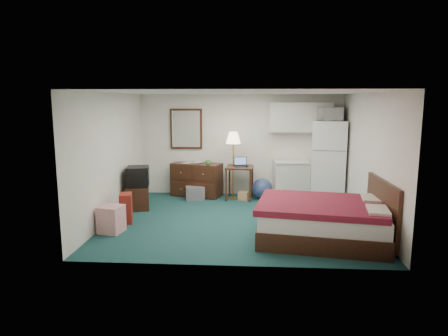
# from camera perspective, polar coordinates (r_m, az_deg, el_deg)

# --- Properties ---
(floor) EXTENTS (5.00, 4.50, 0.01)m
(floor) POSITION_cam_1_polar(r_m,az_deg,el_deg) (8.02, 1.85, -7.40)
(floor) COLOR #0C3638
(floor) RESTS_ON ground
(ceiling) EXTENTS (5.00, 4.50, 0.01)m
(ceiling) POSITION_cam_1_polar(r_m,az_deg,el_deg) (7.68, 1.95, 10.75)
(ceiling) COLOR white
(ceiling) RESTS_ON walls
(walls) EXTENTS (5.01, 4.51, 2.50)m
(walls) POSITION_cam_1_polar(r_m,az_deg,el_deg) (7.75, 1.89, 1.47)
(walls) COLOR white
(walls) RESTS_ON floor
(mirror) EXTENTS (0.80, 0.06, 1.00)m
(mirror) POSITION_cam_1_polar(r_m,az_deg,el_deg) (10.04, -5.43, 5.59)
(mirror) COLOR white
(mirror) RESTS_ON walls
(upper_cabinets) EXTENTS (1.50, 0.35, 0.70)m
(upper_cabinets) POSITION_cam_1_polar(r_m,az_deg,el_deg) (9.83, 10.87, 7.13)
(upper_cabinets) COLOR silver
(upper_cabinets) RESTS_ON walls
(headboard) EXTENTS (0.06, 1.56, 1.00)m
(headboard) POSITION_cam_1_polar(r_m,az_deg,el_deg) (7.19, 21.65, -5.55)
(headboard) COLOR black
(headboard) RESTS_ON walls
(dresser) EXTENTS (1.31, 0.87, 0.82)m
(dresser) POSITION_cam_1_polar(r_m,az_deg,el_deg) (9.93, -3.92, -1.66)
(dresser) COLOR black
(dresser) RESTS_ON floor
(floor_lamp) EXTENTS (0.42, 0.42, 1.62)m
(floor_lamp) POSITION_cam_1_polar(r_m,az_deg,el_deg) (9.54, 1.32, 0.33)
(floor_lamp) COLOR gold
(floor_lamp) RESTS_ON floor
(desk) EXTENTS (0.68, 0.68, 0.79)m
(desk) POSITION_cam_1_polar(r_m,az_deg,el_deg) (9.61, 2.23, -2.11)
(desk) COLOR black
(desk) RESTS_ON floor
(exercise_ball) EXTENTS (0.57, 0.57, 0.50)m
(exercise_ball) POSITION_cam_1_polar(r_m,az_deg,el_deg) (9.67, 5.48, -2.97)
(exercise_ball) COLOR navy
(exercise_ball) RESTS_ON floor
(kitchen_counter) EXTENTS (0.83, 0.65, 0.88)m
(kitchen_counter) POSITION_cam_1_polar(r_m,az_deg,el_deg) (9.82, 9.57, -1.71)
(kitchen_counter) COLOR silver
(kitchen_counter) RESTS_ON floor
(fridge) EXTENTS (0.92, 0.92, 1.88)m
(fridge) POSITION_cam_1_polar(r_m,az_deg,el_deg) (9.83, 14.76, 1.07)
(fridge) COLOR white
(fridge) RESTS_ON floor
(bed) EXTENTS (2.28, 1.91, 0.66)m
(bed) POSITION_cam_1_polar(r_m,az_deg,el_deg) (7.01, 13.83, -7.41)
(bed) COLOR #4A0612
(bed) RESTS_ON floor
(tv_stand) EXTENTS (0.62, 0.65, 0.50)m
(tv_stand) POSITION_cam_1_polar(r_m,az_deg,el_deg) (8.95, -12.28, -4.16)
(tv_stand) COLOR black
(tv_stand) RESTS_ON floor
(suitcase) EXTENTS (0.30, 0.40, 0.58)m
(suitcase) POSITION_cam_1_polar(r_m,az_deg,el_deg) (8.00, -13.82, -5.58)
(suitcase) COLOR maroon
(suitcase) RESTS_ON floor
(retail_box) EXTENTS (0.45, 0.45, 0.48)m
(retail_box) POSITION_cam_1_polar(r_m,az_deg,el_deg) (7.51, -15.81, -7.04)
(retail_box) COLOR silver
(retail_box) RESTS_ON floor
(file_bin) EXTENTS (0.50, 0.41, 0.31)m
(file_bin) POSITION_cam_1_polar(r_m,az_deg,el_deg) (9.61, -4.14, -3.60)
(file_bin) COLOR slate
(file_bin) RESTS_ON floor
(cardboard_box_a) EXTENTS (0.28, 0.25, 0.20)m
(cardboard_box_a) POSITION_cam_1_polar(r_m,az_deg,el_deg) (9.57, 2.81, -3.99)
(cardboard_box_a) COLOR tan
(cardboard_box_a) RESTS_ON floor
(cardboard_box_b) EXTENTS (0.27, 0.30, 0.27)m
(cardboard_box_b) POSITION_cam_1_polar(r_m,az_deg,el_deg) (9.50, 7.45, -3.93)
(cardboard_box_b) COLOR tan
(cardboard_box_b) RESTS_ON floor
(laptop) EXTENTS (0.36, 0.31, 0.21)m
(laptop) POSITION_cam_1_polar(r_m,az_deg,el_deg) (9.51, 2.47, 0.86)
(laptop) COLOR black
(laptop) RESTS_ON desk
(crt_tv) EXTENTS (0.56, 0.59, 0.43)m
(crt_tv) POSITION_cam_1_polar(r_m,az_deg,el_deg) (8.87, -12.21, -1.20)
(crt_tv) COLOR black
(crt_tv) RESTS_ON tv_stand
(microwave) EXTENTS (0.60, 0.36, 0.39)m
(microwave) POSITION_cam_1_polar(r_m,az_deg,el_deg) (9.69, 14.88, 7.70)
(microwave) COLOR white
(microwave) RESTS_ON fridge
(book_a) EXTENTS (0.16, 0.12, 0.25)m
(book_a) POSITION_cam_1_polar(r_m,az_deg,el_deg) (9.91, -5.62, 1.43)
(book_a) COLOR tan
(book_a) RESTS_ON dresser
(book_b) EXTENTS (0.18, 0.09, 0.25)m
(book_b) POSITION_cam_1_polar(r_m,az_deg,el_deg) (9.91, -4.24, 1.45)
(book_b) COLOR tan
(book_b) RESTS_ON dresser
(mug) EXTENTS (0.17, 0.15, 0.14)m
(mug) POSITION_cam_1_polar(r_m,az_deg,el_deg) (9.58, -2.29, 0.85)
(mug) COLOR #4C8A35
(mug) RESTS_ON dresser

